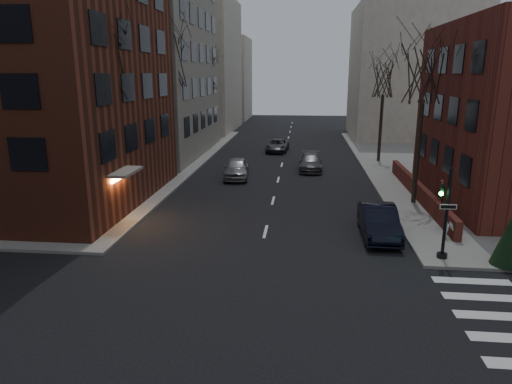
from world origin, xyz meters
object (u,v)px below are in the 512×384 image
at_px(tree_left_a, 105,64).
at_px(streetlamp_near, 165,126).
at_px(traffic_signal, 444,219).
at_px(parked_sedan, 379,221).
at_px(tree_left_b, 169,61).
at_px(evergreen_shrub, 510,239).
at_px(tree_right_b, 384,78).
at_px(car_lane_silver, 236,168).
at_px(tree_left_c, 206,73).
at_px(car_lane_gray, 311,162).
at_px(streetlamp_far, 216,107).
at_px(car_lane_far, 277,146).
at_px(tree_right_a, 425,72).
at_px(sandwich_board, 449,231).

distance_m(tree_left_a, streetlamp_near, 9.07).
distance_m(traffic_signal, streetlamp_near, 20.86).
distance_m(tree_left_a, parked_sedan, 16.55).
distance_m(tree_left_b, evergreen_shrub, 27.15).
xyz_separation_m(tree_right_b, streetlamp_near, (-17.00, -10.00, -3.35)).
bearing_deg(car_lane_silver, tree_left_c, 103.99).
height_order(car_lane_gray, evergreen_shrub, evergreen_shrub).
bearing_deg(tree_left_b, streetlamp_near, -81.47).
relative_size(traffic_signal, streetlamp_far, 0.64).
bearing_deg(streetlamp_near, streetlamp_far, 90.00).
bearing_deg(tree_left_a, car_lane_far, 70.83).
xyz_separation_m(tree_left_a, tree_right_a, (17.60, 4.00, -0.44)).
height_order(streetlamp_near, car_lane_gray, streetlamp_near).
height_order(tree_left_a, sandwich_board, tree_left_a).
relative_size(tree_left_c, streetlamp_near, 1.55).
relative_size(tree_left_b, car_lane_far, 2.34).
relative_size(car_lane_silver, car_lane_gray, 0.98).
bearing_deg(car_lane_far, streetlamp_near, -112.87).
bearing_deg(car_lane_far, sandwich_board, -65.64).
bearing_deg(evergreen_shrub, tree_left_a, 164.09).
bearing_deg(traffic_signal, tree_right_b, 87.85).
bearing_deg(sandwich_board, parked_sedan, 173.62).
bearing_deg(sandwich_board, evergreen_shrub, -63.08).
height_order(traffic_signal, parked_sedan, traffic_signal).
height_order(streetlamp_far, evergreen_shrub, streetlamp_far).
height_order(traffic_signal, tree_left_c, tree_left_c).
bearing_deg(streetlamp_far, sandwich_board, -60.59).
distance_m(car_lane_gray, car_lane_far, 9.76).
relative_size(traffic_signal, tree_left_a, 0.39).
distance_m(traffic_signal, car_lane_gray, 19.64).
height_order(traffic_signal, car_lane_gray, traffic_signal).
relative_size(sandwich_board, evergreen_shrub, 0.35).
relative_size(tree_left_a, parked_sedan, 2.14).
relative_size(tree_left_a, tree_left_c, 1.06).
bearing_deg(tree_left_b, traffic_signal, -45.46).
relative_size(tree_left_b, sandwich_board, 13.63).
bearing_deg(streetlamp_far, tree_right_a, -54.69).
height_order(tree_left_b, car_lane_far, tree_left_b).
xyz_separation_m(tree_left_b, parked_sedan, (14.50, -14.12, -8.12)).
bearing_deg(tree_left_b, tree_left_a, -90.00).
height_order(tree_left_b, sandwich_board, tree_left_b).
height_order(tree_right_a, car_lane_gray, tree_right_a).
distance_m(streetlamp_far, car_lane_gray, 18.11).
xyz_separation_m(streetlamp_far, car_lane_far, (7.40, -4.99, -3.60)).
bearing_deg(tree_right_b, car_lane_silver, -147.48).
height_order(parked_sedan, car_lane_gray, parked_sedan).
distance_m(tree_left_a, car_lane_silver, 13.97).
bearing_deg(parked_sedan, tree_left_b, 135.95).
xyz_separation_m(traffic_signal, tree_right_a, (0.86, 9.01, 6.12)).
relative_size(car_lane_silver, car_lane_far, 1.00).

